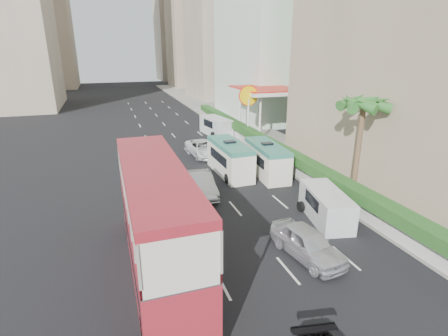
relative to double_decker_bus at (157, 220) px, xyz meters
name	(u,v)px	position (x,y,z in m)	size (l,w,h in m)	color
ground_plane	(276,247)	(6.00, 0.00, -2.53)	(200.00, 200.00, 0.00)	black
double_decker_bus	(157,220)	(0.00, 0.00, 0.00)	(2.50, 11.00, 5.06)	maroon
car_silver_lane_a	(201,194)	(4.12, 7.96, -2.53)	(1.61, 4.63, 1.52)	silver
car_silver_lane_b	(306,256)	(7.03, -1.24, -2.53)	(1.78, 4.41, 1.50)	silver
van_asset	(203,155)	(6.80, 17.07, -2.53)	(2.37, 5.13, 1.43)	silver
minibus_near	(230,158)	(7.47, 11.36, -1.22)	(1.97, 5.92, 2.63)	silver
minibus_far	(267,160)	(10.20, 10.18, -1.26)	(1.91, 5.73, 2.54)	silver
panel_van_near	(326,206)	(10.19, 1.88, -1.63)	(1.80, 4.50, 1.80)	silver
panel_van_far	(216,126)	(10.53, 24.90, -1.52)	(2.02, 5.06, 2.02)	silver
sidewalk	(250,131)	(15.00, 25.00, -2.44)	(6.00, 120.00, 0.18)	#99968C
kerb_wall	(268,152)	(12.20, 14.00, -1.85)	(0.30, 44.00, 1.00)	silver
hedge	(269,143)	(12.20, 14.00, -1.00)	(1.10, 44.00, 0.70)	#2D6626
palm_tree	(358,151)	(13.80, 4.00, 0.85)	(0.36, 0.36, 6.40)	brown
shell_station	(265,112)	(16.00, 23.00, 0.22)	(6.50, 8.00, 5.50)	silver
tower_far_b	(178,14)	(23.00, 104.00, 17.47)	(14.00, 14.00, 40.00)	#B4A38E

